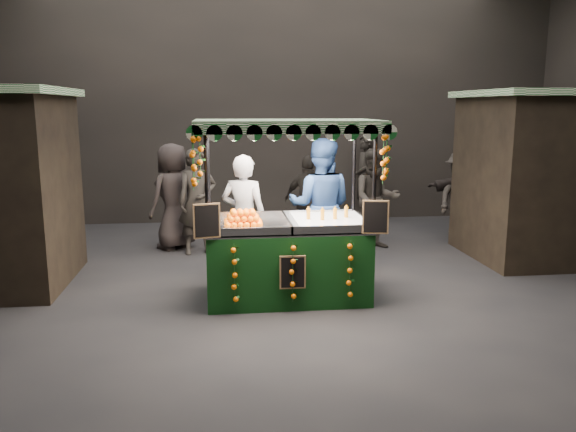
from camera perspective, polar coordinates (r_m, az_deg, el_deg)
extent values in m
plane|color=black|center=(7.32, 0.97, -7.96)|extent=(12.00, 12.00, 0.00)
cube|color=black|center=(11.91, -2.32, 11.48)|extent=(12.00, 0.10, 5.00)
cube|color=black|center=(2.10, 20.66, 14.20)|extent=(12.00, 0.10, 5.00)
cube|color=black|center=(9.99, 25.62, 3.39)|extent=(2.80, 2.00, 2.50)
cube|color=#13571D|center=(9.93, 26.23, 10.84)|extent=(3.00, 2.20, 0.10)
cube|color=black|center=(7.16, -0.12, -4.67)|extent=(1.95, 1.06, 0.89)
cube|color=silver|center=(7.05, -0.12, -1.06)|extent=(1.95, 1.06, 0.04)
cylinder|color=black|center=(6.48, -7.96, -0.78)|extent=(0.04, 0.04, 2.13)
cylinder|color=black|center=(6.71, 8.47, -0.39)|extent=(0.04, 0.04, 2.13)
cylinder|color=black|center=(7.47, -7.83, 0.76)|extent=(0.04, 0.04, 2.13)
cylinder|color=black|center=(7.68, 6.50, 1.06)|extent=(0.04, 0.04, 2.13)
cube|color=#13571D|center=(6.90, -0.12, 9.23)|extent=(2.17, 1.29, 0.07)
cube|color=silver|center=(7.12, 4.14, -0.53)|extent=(0.87, 0.96, 0.07)
cube|color=black|center=(6.42, -8.06, -0.49)|extent=(0.30, 0.08, 0.39)
cube|color=black|center=(6.65, 8.68, -0.10)|extent=(0.30, 0.08, 0.39)
cube|color=black|center=(6.61, 0.46, -5.61)|extent=(0.30, 0.02, 0.39)
imported|color=#929398|center=(7.84, -4.40, -0.18)|extent=(0.73, 0.61, 1.73)
imported|color=#2B4D8C|center=(8.21, 3.23, 1.01)|extent=(1.10, 0.97, 1.92)
imported|color=#2B2723|center=(9.34, -8.98, 1.41)|extent=(0.68, 0.51, 1.71)
imported|color=#292521|center=(9.70, 8.69, 1.67)|extent=(0.84, 0.67, 1.67)
imported|color=black|center=(9.90, 2.07, 1.57)|extent=(0.96, 0.80, 1.54)
imported|color=black|center=(10.74, 16.73, 1.99)|extent=(1.19, 1.02, 1.59)
imported|color=#2B2423|center=(9.75, -11.30, 1.91)|extent=(1.01, 1.00, 1.77)
imported|color=black|center=(10.56, 17.59, 2.18)|extent=(1.56, 1.42, 1.73)
imported|color=black|center=(11.93, 7.56, 3.71)|extent=(0.45, 0.67, 1.81)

